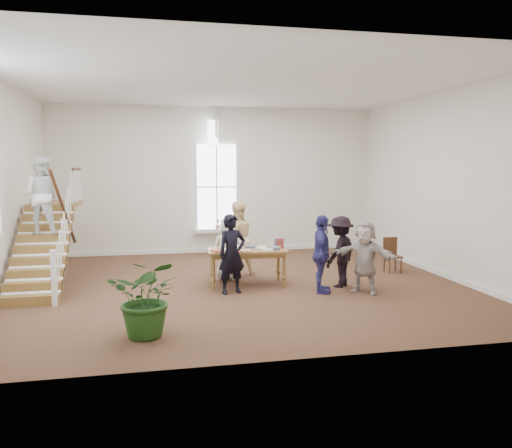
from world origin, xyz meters
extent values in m
plane|color=#4D2D1E|center=(0.00, 0.00, 0.00)|extent=(10.00, 10.00, 0.00)
plane|color=silver|center=(0.00, 4.50, 2.25)|extent=(10.00, 0.00, 10.00)
plane|color=silver|center=(0.00, -4.50, 2.25)|extent=(10.00, 0.00, 10.00)
plane|color=silver|center=(-5.00, 0.00, 2.25)|extent=(0.00, 9.00, 9.00)
plane|color=silver|center=(5.00, 0.00, 2.25)|extent=(0.00, 9.00, 9.00)
plane|color=white|center=(0.00, 0.00, 4.50)|extent=(10.00, 10.00, 0.00)
cube|color=white|center=(0.00, 4.32, 0.70)|extent=(1.45, 0.28, 0.10)
plane|color=white|center=(0.00, 4.44, 2.05)|extent=(2.60, 0.00, 2.60)
plane|color=white|center=(0.00, 4.44, 3.65)|extent=(0.60, 0.60, 0.85)
cube|color=white|center=(0.00, 4.47, 0.06)|extent=(10.00, 0.04, 0.12)
imported|color=pink|center=(0.00, 4.29, 0.90)|extent=(0.17, 0.17, 0.30)
cube|color=brown|center=(-4.35, -0.80, 0.10)|extent=(1.10, 0.30, 0.20)
cube|color=brown|center=(-4.35, -0.50, 0.30)|extent=(1.10, 0.30, 0.20)
cube|color=brown|center=(-4.35, -0.20, 0.50)|extent=(1.10, 0.30, 0.20)
cube|color=brown|center=(-4.35, 0.10, 0.70)|extent=(1.10, 0.30, 0.20)
cube|color=brown|center=(-4.35, 0.40, 0.90)|extent=(1.10, 0.30, 0.20)
cube|color=brown|center=(-4.35, 0.70, 1.10)|extent=(1.10, 0.30, 0.20)
cube|color=brown|center=(-4.35, 1.00, 1.30)|extent=(1.10, 0.30, 0.20)
cube|color=brown|center=(-4.35, 1.30, 1.50)|extent=(1.10, 0.30, 0.20)
cube|color=brown|center=(-4.35, 1.60, 1.70)|extent=(1.10, 0.30, 0.20)
cube|color=brown|center=(-4.35, 2.50, 1.74)|extent=(1.10, 1.20, 0.12)
cube|color=white|center=(-3.86, -0.95, 0.55)|extent=(0.10, 0.10, 1.10)
cylinder|color=#381D0F|center=(-3.85, 0.40, 1.75)|extent=(0.07, 2.74, 1.86)
imported|color=silver|center=(-4.35, 0.70, 2.06)|extent=(0.94, 0.79, 1.72)
cube|color=brown|center=(0.12, -0.05, 0.80)|extent=(1.82, 1.00, 0.05)
cube|color=brown|center=(0.12, -0.05, 0.73)|extent=(1.70, 0.87, 0.10)
cylinder|color=brown|center=(-0.69, -0.34, 0.38)|extent=(0.07, 0.07, 0.78)
cylinder|color=brown|center=(0.88, -0.44, 0.38)|extent=(0.07, 0.07, 0.78)
cylinder|color=brown|center=(-0.64, 0.35, 0.38)|extent=(0.07, 0.07, 0.78)
cylinder|color=brown|center=(0.92, 0.24, 0.38)|extent=(0.07, 0.07, 0.78)
cube|color=silver|center=(0.53, -0.36, 0.85)|extent=(0.30, 0.28, 0.04)
cube|color=beige|center=(0.84, 0.02, 0.86)|extent=(0.24, 0.31, 0.06)
cube|color=tan|center=(-0.23, 0.28, 0.84)|extent=(0.14, 0.20, 0.03)
cube|color=silver|center=(-0.10, 0.22, 0.84)|extent=(0.19, 0.30, 0.02)
cube|color=#4C5972|center=(0.23, 0.18, 0.85)|extent=(0.27, 0.29, 0.05)
cube|color=maroon|center=(-0.17, -0.34, 0.84)|extent=(0.27, 0.31, 0.03)
cube|color=white|center=(-0.24, 0.09, 0.84)|extent=(0.24, 0.28, 0.03)
cube|color=#BFB299|center=(0.41, -0.18, 0.85)|extent=(0.29, 0.30, 0.05)
cube|color=silver|center=(-0.37, 0.10, 0.84)|extent=(0.24, 0.29, 0.02)
cube|color=beige|center=(-0.24, 0.09, 0.84)|extent=(0.17, 0.29, 0.02)
cube|color=tan|center=(0.04, -0.35, 0.84)|extent=(0.29, 0.27, 0.03)
cube|color=silver|center=(-0.06, 0.18, 0.86)|extent=(0.24, 0.25, 0.05)
cube|color=#4C5972|center=(0.70, -0.26, 0.86)|extent=(0.22, 0.22, 0.06)
cube|color=maroon|center=(-0.59, -0.24, 0.84)|extent=(0.28, 0.33, 0.03)
cube|color=white|center=(0.46, -0.07, 0.85)|extent=(0.24, 0.33, 0.04)
cube|color=#BFB299|center=(-0.37, -0.13, 0.84)|extent=(0.21, 0.24, 0.03)
imported|color=black|center=(-0.33, -0.70, 0.85)|extent=(0.71, 0.56, 1.69)
imported|color=beige|center=(-0.23, 0.55, 0.75)|extent=(0.78, 0.55, 1.50)
imported|color=#F8D89B|center=(0.07, 1.05, 0.92)|extent=(0.99, 0.83, 1.84)
imported|color=navy|center=(1.54, -1.04, 0.84)|extent=(0.70, 1.06, 1.68)
imported|color=black|center=(2.14, -0.59, 0.80)|extent=(1.17, 1.13, 1.60)
imported|color=#B6A9A3|center=(2.44, -1.24, 0.78)|extent=(1.38, 1.31, 1.56)
imported|color=#1B3E13|center=(-2.06, -3.11, 0.64)|extent=(1.35, 1.24, 1.28)
cube|color=#381D0F|center=(4.00, 0.53, 0.41)|extent=(0.38, 0.38, 0.05)
cube|color=#381D0F|center=(4.00, 0.71, 0.66)|extent=(0.38, 0.04, 0.46)
cylinder|color=#381D0F|center=(3.84, 0.38, 0.20)|extent=(0.04, 0.04, 0.40)
cylinder|color=#381D0F|center=(4.16, 0.38, 0.20)|extent=(0.04, 0.04, 0.40)
cylinder|color=#381D0F|center=(3.84, 0.69, 0.20)|extent=(0.04, 0.04, 0.40)
cylinder|color=#381D0F|center=(4.16, 0.69, 0.20)|extent=(0.04, 0.04, 0.40)
camera|label=1|loc=(-1.94, -11.00, 2.72)|focal=35.00mm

